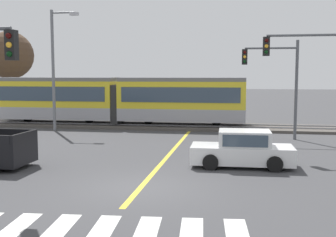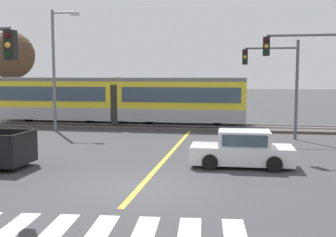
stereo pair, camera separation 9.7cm
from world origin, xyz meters
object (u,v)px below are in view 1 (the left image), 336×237
light_rail_tram (118,99)px  traffic_light_far_right (277,75)px  traffic_light_mid_right (322,70)px  street_lamp_west (55,63)px  bare_tree_far_west (10,55)px  sedan_crossing (242,150)px

light_rail_tram → traffic_light_far_right: traffic_light_far_right is taller
traffic_light_mid_right → street_lamp_west: (-15.97, 6.01, 0.53)m
traffic_light_mid_right → traffic_light_far_right: bearing=108.7°
light_rail_tram → street_lamp_west: (-3.40, -3.16, 2.54)m
traffic_light_far_right → bare_tree_far_west: bearing=155.5°
traffic_light_far_right → traffic_light_mid_right: bearing=-71.3°
traffic_light_mid_right → bare_tree_far_west: size_ratio=0.78×
sedan_crossing → street_lamp_west: size_ratio=0.52×
traffic_light_mid_right → bare_tree_far_west: 28.92m
light_rail_tram → bare_tree_far_west: (-12.00, 6.01, 3.52)m
light_rail_tram → bare_tree_far_west: size_ratio=2.39×
traffic_light_mid_right → traffic_light_far_right: size_ratio=1.04×
traffic_light_far_right → street_lamp_west: 14.46m
street_lamp_west → sedan_crossing: bearing=-36.8°
sedan_crossing → street_lamp_west: bearing=143.2°
traffic_light_far_right → street_lamp_west: bearing=174.8°
traffic_light_mid_right → traffic_light_far_right: 4.98m
street_lamp_west → traffic_light_mid_right: bearing=-20.6°
traffic_light_mid_right → light_rail_tram: bearing=143.9°
sedan_crossing → traffic_light_far_right: traffic_light_far_right is taller
bare_tree_far_west → traffic_light_mid_right: bearing=-31.7°
street_lamp_west → light_rail_tram: bearing=42.9°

